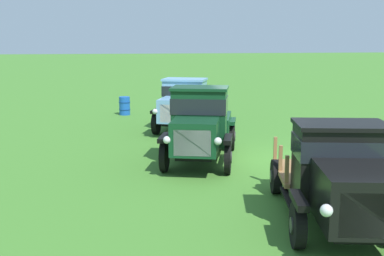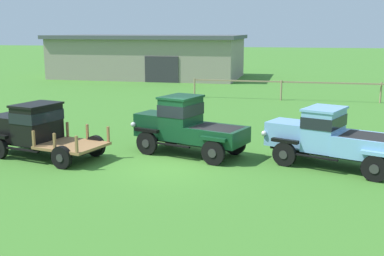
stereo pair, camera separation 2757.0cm
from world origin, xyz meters
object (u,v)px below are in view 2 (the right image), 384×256
(vintage_truck_foreground_near, at_px, (33,128))
(farm_shed, at_px, (149,56))
(vintage_truck_midrow_center, at_px, (333,137))
(vintage_truck_second_in_line, at_px, (186,125))

(vintage_truck_foreground_near, bearing_deg, farm_shed, 99.94)
(farm_shed, relative_size, vintage_truck_midrow_center, 3.62)
(farm_shed, bearing_deg, vintage_truck_midrow_center, -61.06)
(vintage_truck_foreground_near, bearing_deg, vintage_truck_midrow_center, 5.06)
(vintage_truck_midrow_center, bearing_deg, vintage_truck_foreground_near, -174.94)
(farm_shed, bearing_deg, vintage_truck_second_in_line, -69.33)
(vintage_truck_midrow_center, bearing_deg, vintage_truck_second_in_line, 174.15)
(farm_shed, height_order, vintage_truck_midrow_center, farm_shed)
(vintage_truck_second_in_line, bearing_deg, vintage_truck_midrow_center, -5.85)
(vintage_truck_second_in_line, bearing_deg, vintage_truck_foreground_near, -164.75)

